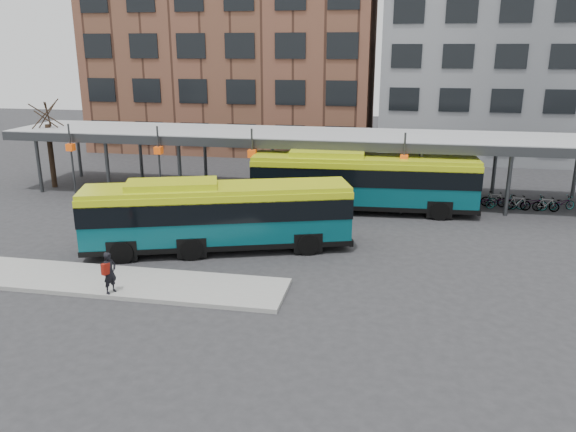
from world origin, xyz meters
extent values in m
plane|color=#28282B|center=(0.00, 0.00, 0.00)|extent=(120.00, 120.00, 0.00)
cube|color=gray|center=(-5.50, -3.00, 0.09)|extent=(14.00, 3.00, 0.18)
cube|color=#999B9E|center=(0.00, 13.00, 4.00)|extent=(40.00, 6.00, 0.35)
cube|color=#383A3D|center=(0.00, 10.00, 3.85)|extent=(40.00, 0.15, 0.55)
cylinder|color=#383A3D|center=(-18.00, 10.50, 1.90)|extent=(0.24, 0.24, 3.80)
cylinder|color=#383A3D|center=(-18.00, 15.50, 1.90)|extent=(0.24, 0.24, 3.80)
cylinder|color=#383A3D|center=(-13.00, 10.50, 1.90)|extent=(0.24, 0.24, 3.80)
cylinder|color=#383A3D|center=(-13.00, 15.50, 1.90)|extent=(0.24, 0.24, 3.80)
cylinder|color=#383A3D|center=(-8.00, 10.50, 1.90)|extent=(0.24, 0.24, 3.80)
cylinder|color=#383A3D|center=(-8.00, 15.50, 1.90)|extent=(0.24, 0.24, 3.80)
cylinder|color=#383A3D|center=(-3.00, 10.50, 1.90)|extent=(0.24, 0.24, 3.80)
cylinder|color=#383A3D|center=(-3.00, 15.50, 1.90)|extent=(0.24, 0.24, 3.80)
cylinder|color=#383A3D|center=(2.00, 10.50, 1.90)|extent=(0.24, 0.24, 3.80)
cylinder|color=#383A3D|center=(2.00, 15.50, 1.90)|extent=(0.24, 0.24, 3.80)
cylinder|color=#383A3D|center=(7.00, 10.50, 1.90)|extent=(0.24, 0.24, 3.80)
cylinder|color=#383A3D|center=(7.00, 15.50, 1.90)|extent=(0.24, 0.24, 3.80)
cylinder|color=#383A3D|center=(12.00, 10.50, 1.90)|extent=(0.24, 0.24, 3.80)
cylinder|color=#383A3D|center=(12.00, 15.50, 1.90)|extent=(0.24, 0.24, 3.80)
cylinder|color=#383A3D|center=(17.00, 15.50, 1.90)|extent=(0.24, 0.24, 3.80)
cylinder|color=#383A3D|center=(-15.00, 9.70, 2.40)|extent=(0.12, 0.12, 4.80)
cube|color=#D84A0C|center=(-15.00, 9.70, 3.30)|extent=(0.45, 0.45, 0.45)
cylinder|color=#383A3D|center=(-9.00, 9.70, 2.40)|extent=(0.12, 0.12, 4.80)
cube|color=#D84A0C|center=(-9.00, 9.70, 3.30)|extent=(0.45, 0.45, 0.45)
cylinder|color=#383A3D|center=(-3.00, 9.70, 2.40)|extent=(0.12, 0.12, 4.80)
cube|color=#D84A0C|center=(-3.00, 9.70, 3.30)|extent=(0.45, 0.45, 0.45)
cylinder|color=#383A3D|center=(6.00, 9.70, 2.40)|extent=(0.12, 0.12, 4.80)
cube|color=#D84A0C|center=(6.00, 9.70, 3.30)|extent=(0.45, 0.45, 0.45)
cylinder|color=black|center=(-18.00, 12.00, 2.20)|extent=(0.36, 0.36, 4.40)
cylinder|color=black|center=(-17.90, 12.00, 4.80)|extent=(0.08, 1.63, 1.59)
cylinder|color=black|center=(-18.00, 12.10, 4.80)|extent=(1.63, 0.13, 1.59)
cylinder|color=black|center=(-18.10, 11.99, 4.80)|extent=(0.15, 1.63, 1.59)
cylinder|color=black|center=(-18.00, 11.90, 4.80)|extent=(1.63, 0.10, 1.59)
cube|color=brown|center=(-10.00, 32.00, 11.00)|extent=(26.00, 14.00, 22.00)
cube|color=slate|center=(16.00, 32.00, 10.00)|extent=(24.00, 14.00, 20.00)
cube|color=#07454D|center=(-2.69, 1.79, 1.67)|extent=(12.70, 6.34, 2.61)
cube|color=black|center=(-2.69, 1.79, 2.19)|extent=(12.77, 6.42, 0.99)
cube|color=#B4C414|center=(-2.69, 1.79, 3.07)|extent=(12.67, 6.25, 0.21)
cube|color=#B4C414|center=(-4.67, 1.15, 3.28)|extent=(4.54, 3.07, 0.36)
cube|color=black|center=(-2.69, 1.79, 0.49)|extent=(12.78, 6.42, 0.25)
cylinder|color=black|center=(1.67, 1.87, 0.52)|extent=(1.09, 0.62, 1.04)
cylinder|color=black|center=(0.88, 4.29, 0.52)|extent=(1.09, 0.62, 1.04)
cylinder|color=black|center=(-3.49, 0.19, 0.52)|extent=(1.09, 0.62, 1.04)
cylinder|color=black|center=(-4.27, 2.61, 0.52)|extent=(1.09, 0.62, 1.04)
cylinder|color=black|center=(-6.46, -0.77, 0.52)|extent=(1.09, 0.62, 1.04)
cylinder|color=black|center=(-7.24, 1.65, 0.52)|extent=(1.09, 0.62, 1.04)
cube|color=#07454D|center=(3.71, 9.92, 1.74)|extent=(13.19, 3.45, 2.72)
cube|color=black|center=(3.71, 9.92, 2.29)|extent=(13.25, 3.52, 1.03)
cube|color=#B4C414|center=(3.71, 9.92, 3.21)|extent=(13.18, 3.34, 0.22)
cube|color=#B4C414|center=(1.54, 9.79, 3.43)|extent=(4.46, 2.20, 0.38)
cube|color=black|center=(3.71, 9.92, 0.51)|extent=(13.26, 3.52, 0.26)
cylinder|color=black|center=(8.13, 8.83, 0.54)|extent=(1.10, 0.39, 1.09)
cylinder|color=black|center=(7.99, 11.49, 0.54)|extent=(1.10, 0.39, 1.09)
cylinder|color=black|center=(2.49, 8.52, 0.54)|extent=(1.10, 0.39, 1.09)
cylinder|color=black|center=(2.34, 11.17, 0.54)|extent=(1.10, 0.39, 1.09)
cylinder|color=black|center=(-0.77, 8.33, 0.54)|extent=(1.10, 0.39, 1.09)
cylinder|color=black|center=(-0.92, 10.98, 0.54)|extent=(1.10, 0.39, 1.09)
imported|color=black|center=(-5.20, -4.20, 1.01)|extent=(0.59, 0.71, 1.67)
cube|color=maroon|center=(-5.27, -4.37, 1.24)|extent=(0.28, 0.35, 0.44)
imported|color=slate|center=(10.81, 11.85, 0.42)|extent=(1.60, 0.57, 0.84)
imported|color=slate|center=(11.64, 12.34, 0.48)|extent=(1.62, 0.53, 0.96)
imported|color=slate|center=(12.10, 12.11, 0.45)|extent=(1.81, 1.14, 0.90)
imported|color=slate|center=(12.88, 11.77, 0.47)|extent=(1.59, 0.48, 0.95)
imported|color=slate|center=(13.73, 11.95, 0.47)|extent=(1.84, 0.75, 0.95)
imported|color=slate|center=(14.51, 11.78, 0.46)|extent=(1.55, 0.49, 0.92)
imported|color=slate|center=(15.53, 12.34, 0.44)|extent=(1.79, 1.10, 0.89)
camera|label=1|loc=(5.39, -22.79, 9.36)|focal=35.00mm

